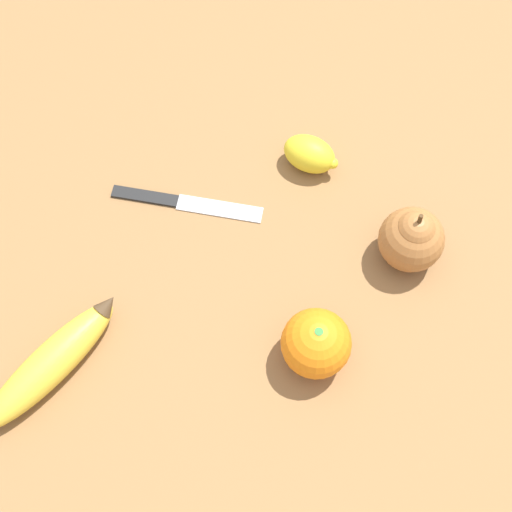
{
  "coord_description": "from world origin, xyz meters",
  "views": [
    {
      "loc": [
        0.01,
        0.31,
        0.79
      ],
      "look_at": [
        -0.06,
        -0.05,
        0.03
      ],
      "focal_mm": 50.0,
      "sensor_mm": 36.0,
      "label": 1
    }
  ],
  "objects_px": {
    "banana": "(51,363)",
    "paring_knife": "(181,202)",
    "lemon": "(310,154)",
    "orange": "(316,343)",
    "pear": "(412,238)"
  },
  "relations": [
    {
      "from": "lemon",
      "to": "paring_knife",
      "type": "distance_m",
      "value": 0.17
    },
    {
      "from": "orange",
      "to": "lemon",
      "type": "relative_size",
      "value": 0.95
    },
    {
      "from": "orange",
      "to": "lemon",
      "type": "height_order",
      "value": "orange"
    },
    {
      "from": "orange",
      "to": "paring_knife",
      "type": "bearing_deg",
      "value": -62.02
    },
    {
      "from": "lemon",
      "to": "orange",
      "type": "bearing_deg",
      "value": 78.53
    },
    {
      "from": "banana",
      "to": "paring_knife",
      "type": "bearing_deg",
      "value": 9.51
    },
    {
      "from": "orange",
      "to": "lemon",
      "type": "xyz_separation_m",
      "value": [
        -0.05,
        -0.25,
        -0.02
      ]
    },
    {
      "from": "pear",
      "to": "paring_knife",
      "type": "xyz_separation_m",
      "value": [
        0.26,
        -0.12,
        -0.04
      ]
    },
    {
      "from": "banana",
      "to": "orange",
      "type": "distance_m",
      "value": 0.3
    },
    {
      "from": "lemon",
      "to": "paring_knife",
      "type": "bearing_deg",
      "value": 8.65
    },
    {
      "from": "orange",
      "to": "pear",
      "type": "xyz_separation_m",
      "value": [
        -0.14,
        -0.1,
        0.0
      ]
    },
    {
      "from": "banana",
      "to": "paring_knife",
      "type": "relative_size",
      "value": 0.95
    },
    {
      "from": "pear",
      "to": "lemon",
      "type": "height_order",
      "value": "pear"
    },
    {
      "from": "banana",
      "to": "pear",
      "type": "height_order",
      "value": "pear"
    },
    {
      "from": "banana",
      "to": "orange",
      "type": "relative_size",
      "value": 2.26
    }
  ]
}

